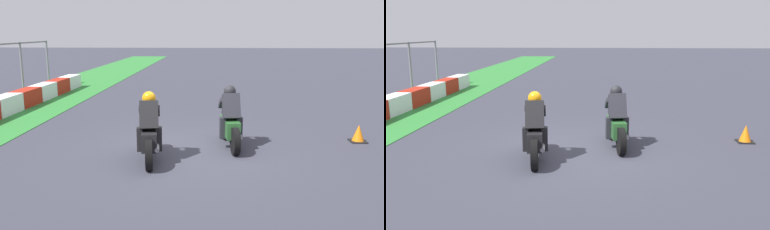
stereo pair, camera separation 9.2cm
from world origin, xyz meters
The scene contains 4 objects.
ground_plane centered at (0.00, 0.00, 0.00)m, with size 120.00×120.00×0.00m, color #383845.
rider_lane_a centered at (0.47, -0.97, 0.62)m, with size 2.04×0.59×1.51m.
rider_lane_b centered at (-0.66, 0.83, 0.62)m, with size 2.04×0.59×1.51m.
traffic_cone centered at (1.07, -4.28, 0.21)m, with size 0.40×0.40×0.45m.
Camera 1 is at (-9.07, -0.55, 2.79)m, focal length 37.40 mm.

